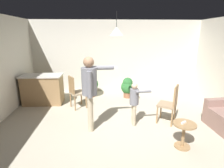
{
  "coord_description": "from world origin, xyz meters",
  "views": [
    {
      "loc": [
        -0.5,
        -3.65,
        2.17
      ],
      "look_at": [
        -0.29,
        0.57,
        1.0
      ],
      "focal_mm": 28.57,
      "sensor_mm": 36.0,
      "label": 1
    }
  ],
  "objects": [
    {
      "name": "potted_plant_corner",
      "position": [
        -0.98,
        2.51,
        0.49
      ],
      "size": [
        0.58,
        0.58,
        0.88
      ],
      "color": "brown",
      "rests_on": "ground"
    },
    {
      "name": "potted_plant_by_wall",
      "position": [
        0.35,
        2.35,
        0.4
      ],
      "size": [
        0.47,
        0.47,
        0.72
      ],
      "color": "brown",
      "rests_on": "ground"
    },
    {
      "name": "kitchen_counter",
      "position": [
        -2.45,
        1.92,
        0.48
      ],
      "size": [
        1.26,
        0.66,
        0.95
      ],
      "color": "#99754C",
      "rests_on": "ground"
    },
    {
      "name": "dining_chair_near_wall",
      "position": [
        -1.34,
        1.48,
        0.55
      ],
      "size": [
        0.58,
        0.58,
        1.0
      ],
      "rotation": [
        0.0,
        0.0,
        5.24
      ],
      "color": "#99754C",
      "rests_on": "ground"
    },
    {
      "name": "ceiling_light_pendant",
      "position": [
        -0.17,
        0.85,
        2.25
      ],
      "size": [
        0.32,
        0.32,
        0.55
      ],
      "color": "silver"
    },
    {
      "name": "dining_chair_by_counter",
      "position": [
        1.14,
        0.4,
        0.55
      ],
      "size": [
        0.58,
        0.58,
        1.0
      ],
      "rotation": [
        0.0,
        0.0,
        1.01
      ],
      "color": "#99754C",
      "rests_on": "ground"
    },
    {
      "name": "side_table_by_couch",
      "position": [
        1.06,
        -0.62,
        0.33
      ],
      "size": [
        0.44,
        0.44,
        0.52
      ],
      "color": "#99754C",
      "rests_on": "ground"
    },
    {
      "name": "person_child",
      "position": [
        0.24,
        0.34,
        0.67
      ],
      "size": [
        0.58,
        0.31,
        1.08
      ],
      "rotation": [
        0.0,
        0.0,
        -1.47
      ],
      "color": "tan",
      "rests_on": "ground"
    },
    {
      "name": "person_adult",
      "position": [
        -0.8,
        0.19,
        1.07
      ],
      "size": [
        0.83,
        0.55,
        1.72
      ],
      "rotation": [
        0.0,
        0.0,
        -1.48
      ],
      "color": "tan",
      "rests_on": "ground"
    },
    {
      "name": "wall_back",
      "position": [
        0.0,
        3.2,
        1.35
      ],
      "size": [
        6.4,
        0.1,
        2.7
      ],
      "primitive_type": "cube",
      "color": "silver",
      "rests_on": "ground"
    },
    {
      "name": "ground",
      "position": [
        0.0,
        0.0,
        0.0
      ],
      "size": [
        7.68,
        7.68,
        0.0
      ],
      "primitive_type": "plane",
      "color": "#B2A893"
    },
    {
      "name": "spare_remote_on_table",
      "position": [
        1.03,
        -0.62,
        0.54
      ],
      "size": [
        0.13,
        0.1,
        0.04
      ],
      "primitive_type": "cube",
      "rotation": [
        0.0,
        0.0,
        2.16
      ],
      "color": "white",
      "rests_on": "side_table_by_couch"
    }
  ]
}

